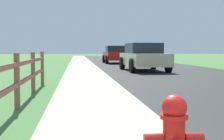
{
  "coord_description": "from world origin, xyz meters",
  "views": [
    {
      "loc": [
        -1.41,
        -1.71,
        1.15
      ],
      "look_at": [
        -0.26,
        9.05,
        0.49
      ],
      "focal_mm": 53.54,
      "sensor_mm": 36.0,
      "label": 1
    }
  ],
  "objects": [
    {
      "name": "ground_plane",
      "position": [
        0.0,
        25.0,
        0.0
      ],
      "size": [
        120.0,
        120.0,
        0.0
      ],
      "primitive_type": "plane",
      "color": "#447039"
    },
    {
      "name": "road_asphalt",
      "position": [
        3.5,
        27.0,
        0.0
      ],
      "size": [
        7.0,
        66.0,
        0.01
      ],
      "primitive_type": "cube",
      "color": "#2B2B2B",
      "rests_on": "ground"
    },
    {
      "name": "curb_concrete",
      "position": [
        -3.0,
        27.0,
        0.0
      ],
      "size": [
        6.0,
        66.0,
        0.01
      ],
      "primitive_type": "cube",
      "color": "#B1A48F",
      "rests_on": "ground"
    },
    {
      "name": "grass_verge",
      "position": [
        -4.5,
        27.0,
        0.01
      ],
      "size": [
        5.0,
        66.0,
        0.0
      ],
      "primitive_type": "cube",
      "color": "#447039",
      "rests_on": "ground"
    },
    {
      "name": "fire_hydrant",
      "position": [
        -0.57,
        1.07,
        0.39
      ],
      "size": [
        0.52,
        0.43,
        0.76
      ],
      "color": "red",
      "rests_on": "ground"
    },
    {
      "name": "rail_fence",
      "position": [
        -2.53,
        4.76,
        0.63
      ],
      "size": [
        0.11,
        9.63,
        1.08
      ],
      "color": "brown",
      "rests_on": "ground"
    },
    {
      "name": "parked_suv_beige",
      "position": [
        2.2,
        15.98,
        0.76
      ],
      "size": [
        2.2,
        4.65,
        1.5
      ],
      "color": "#C6B793",
      "rests_on": "ground"
    },
    {
      "name": "parked_car_red",
      "position": [
        1.91,
        26.25,
        0.74
      ],
      "size": [
        2.06,
        4.42,
        1.47
      ],
      "color": "maroon",
      "rests_on": "ground"
    }
  ]
}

